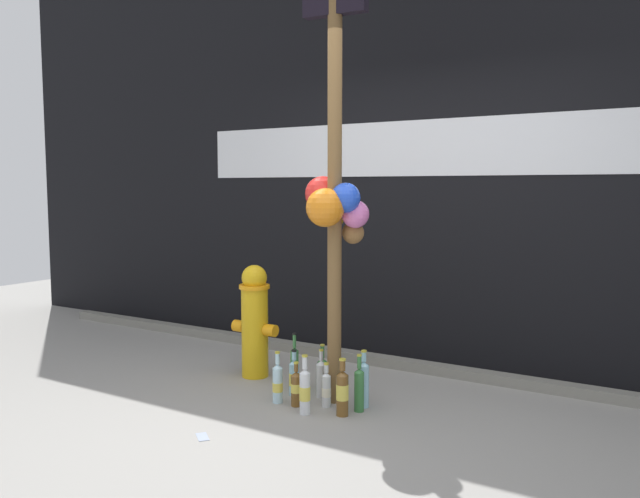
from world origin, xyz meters
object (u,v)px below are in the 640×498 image
Objects in this scene: fire_hydrant at (255,320)px; bottle_9 at (359,388)px; bottle_0 at (364,383)px; bottle_1 at (322,372)px; bottle_6 at (321,378)px; bottle_7 at (278,383)px; bottle_10 at (326,389)px; bottle_4 at (342,392)px; bottle_2 at (294,377)px; bottle_5 at (296,388)px; bottle_8 at (305,390)px; bottle_3 at (295,367)px; memorial_post at (334,175)px.

fire_hydrant is 1.14m from bottle_9.
fire_hydrant is at bearing 169.81° from bottle_0.
bottle_6 reaches higher than bottle_1.
bottle_7 reaches higher than bottle_1.
bottle_6 is 0.20m from bottle_10.
fire_hydrant is at bearing 159.34° from bottle_10.
fire_hydrant is 0.69m from bottle_1.
bottle_2 is at bearing 159.84° from bottle_4.
bottle_6 is 0.96× the size of bottle_7.
fire_hydrant is at bearing 148.04° from bottle_5.
bottle_10 is (0.05, 0.19, -0.04)m from bottle_8.
bottle_4 reaches higher than bottle_10.
bottle_9 is at bearing 66.02° from bottle_4.
bottle_8 reaches higher than bottle_6.
bottle_6 is at bearing 161.95° from bottle_9.
fire_hydrant is 2.63× the size of bottle_1.
bottle_6 is (0.27, -0.07, -0.02)m from bottle_3.
bottle_4 is 1.10× the size of bottle_6.
bottle_2 is at bearing 164.12° from bottle_10.
bottle_8 is at bearing -155.86° from bottle_4.
bottle_1 is at bearing 124.96° from bottle_10.
bottle_8 is 1.02× the size of bottle_9.
bottle_0 reaches higher than bottle_5.
bottle_4 is (0.19, -0.22, -1.40)m from memorial_post.
bottle_2 is at bearing 126.99° from bottle_5.
bottle_5 is 0.77× the size of bottle_8.
bottle_2 is 0.80× the size of bottle_3.
memorial_post is 1.41m from bottle_0.
bottle_3 is 1.09× the size of bottle_4.
bottle_10 is (0.13, -0.15, -0.02)m from bottle_6.
bottle_4 is at bearing -49.14° from memorial_post.
bottle_8 is (0.78, -0.50, -0.29)m from fire_hydrant.
bottle_9 reaches higher than bottle_7.
bottle_6 is at bearing 130.84° from bottle_10.
bottle_2 is 0.16m from bottle_3.
bottle_0 is at bearing 30.07° from bottle_10.
bottle_9 is at bearing 13.66° from bottle_7.
bottle_1 is 0.87× the size of bottle_9.
memorial_post is 7.17× the size of bottle_3.
bottle_3 is 1.07× the size of bottle_9.
bottle_0 is at bearing -23.46° from bottle_1.
bottle_2 reaches higher than bottle_5.
bottle_8 is (0.28, -0.09, 0.02)m from bottle_7.
bottle_3 is at bearing 165.04° from bottle_6.
bottle_2 is (-0.31, -0.04, -1.42)m from memorial_post.
bottle_2 is 0.85× the size of bottle_9.
bottle_1 is at bearing 148.14° from bottle_9.
fire_hydrant is 2.33× the size of bottle_4.
bottle_8 is at bearing -130.15° from bottle_0.
bottle_2 is 1.09× the size of bottle_10.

